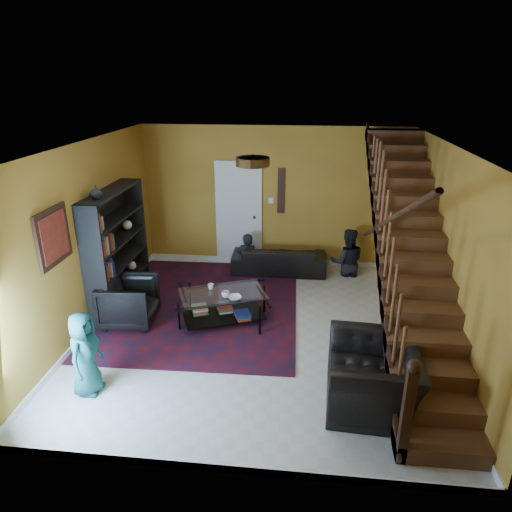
% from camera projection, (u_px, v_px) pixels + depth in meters
% --- Properties ---
extents(floor, '(5.50, 5.50, 0.00)m').
position_uv_depth(floor, '(259.00, 330.00, 7.06)').
color(floor, beige).
rests_on(floor, ground).
extents(room, '(5.50, 5.50, 5.50)m').
position_uv_depth(room, '(195.00, 286.00, 8.41)').
color(room, '#C18A2B').
rests_on(room, ground).
extents(staircase, '(0.95, 5.02, 3.18)m').
position_uv_depth(staircase, '(411.00, 251.00, 6.33)').
color(staircase, brown).
rests_on(staircase, floor).
extents(bookshelf, '(0.35, 1.80, 2.00)m').
position_uv_depth(bookshelf, '(118.00, 252.00, 7.50)').
color(bookshelf, black).
rests_on(bookshelf, floor).
extents(door, '(0.82, 0.05, 2.05)m').
position_uv_depth(door, '(239.00, 215.00, 9.27)').
color(door, silver).
rests_on(door, floor).
extents(framed_picture, '(0.04, 0.74, 0.74)m').
position_uv_depth(framed_picture, '(53.00, 237.00, 5.85)').
color(framed_picture, maroon).
rests_on(framed_picture, room).
extents(wall_hanging, '(0.14, 0.03, 0.90)m').
position_uv_depth(wall_hanging, '(281.00, 191.00, 9.00)').
color(wall_hanging, black).
rests_on(wall_hanging, room).
extents(ceiling_fixture, '(0.40, 0.40, 0.10)m').
position_uv_depth(ceiling_fixture, '(253.00, 162.00, 5.31)').
color(ceiling_fixture, '#3F2814').
rests_on(ceiling_fixture, room).
extents(rug, '(3.37, 3.83, 0.02)m').
position_uv_depth(rug, '(200.00, 305.00, 7.82)').
color(rug, '#440C13').
rests_on(rug, floor).
extents(sofa, '(1.87, 0.77, 0.54)m').
position_uv_depth(sofa, '(279.00, 259.00, 9.07)').
color(sofa, black).
rests_on(sofa, floor).
extents(armchair_left, '(0.87, 0.85, 0.75)m').
position_uv_depth(armchair_left, '(129.00, 302.00, 7.14)').
color(armchair_left, black).
rests_on(armchair_left, floor).
extents(armchair_right, '(1.10, 1.24, 0.77)m').
position_uv_depth(armchair_right, '(373.00, 376.00, 5.35)').
color(armchair_right, black).
rests_on(armchair_right, floor).
extents(person_adult_a, '(0.47, 0.34, 1.22)m').
position_uv_depth(person_adult_a, '(248.00, 262.00, 9.22)').
color(person_adult_a, black).
rests_on(person_adult_a, sofa).
extents(person_adult_b, '(0.68, 0.54, 1.38)m').
position_uv_depth(person_adult_b, '(347.00, 262.00, 8.99)').
color(person_adult_b, black).
rests_on(person_adult_b, sofa).
extents(person_child, '(0.39, 0.56, 1.09)m').
position_uv_depth(person_child, '(85.00, 353.00, 5.51)').
color(person_child, '#1A6361').
rests_on(person_child, armchair_left).
extents(coffee_table, '(1.50, 1.20, 0.50)m').
position_uv_depth(coffee_table, '(223.00, 305.00, 7.22)').
color(coffee_table, black).
rests_on(coffee_table, floor).
extents(cup_a, '(0.13, 0.13, 0.09)m').
position_uv_depth(cup_a, '(226.00, 294.00, 7.00)').
color(cup_a, '#999999').
rests_on(cup_a, coffee_table).
extents(cup_b, '(0.12, 0.12, 0.09)m').
position_uv_depth(cup_b, '(211.00, 287.00, 7.26)').
color(cup_b, '#999999').
rests_on(cup_b, coffee_table).
extents(bowl, '(0.27, 0.27, 0.05)m').
position_uv_depth(bowl, '(235.00, 298.00, 6.94)').
color(bowl, '#999999').
rests_on(bowl, coffee_table).
extents(vase, '(0.18, 0.18, 0.19)m').
position_uv_depth(vase, '(96.00, 192.00, 6.62)').
color(vase, '#999999').
rests_on(vase, bookshelf).
extents(popcorn_bucket, '(0.14, 0.14, 0.15)m').
position_uv_depth(popcorn_bucket, '(83.00, 376.00, 5.82)').
color(popcorn_bucket, red).
rests_on(popcorn_bucket, rug).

